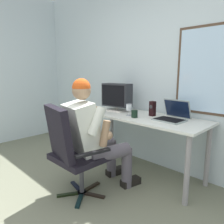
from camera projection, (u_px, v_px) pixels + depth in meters
wall_rear at (177, 68)px, 2.68m from camera, size 5.64×0.08×2.71m
desk at (140, 124)px, 2.73m from camera, size 1.67×0.65×0.76m
office_chair at (71, 147)px, 2.17m from camera, size 0.66×0.60×0.98m
person_seated at (94, 134)px, 2.31m from camera, size 0.61×0.87×1.24m
crt_monitor at (117, 96)px, 3.00m from camera, size 0.43×0.24×0.38m
laptop at (173, 115)px, 2.46m from camera, size 0.34×0.34×0.23m
wine_glass at (129, 108)px, 2.70m from camera, size 0.07×0.07×0.15m
desk_speaker at (152, 109)px, 2.68m from camera, size 0.07×0.07×0.18m
coffee_mug at (134, 114)px, 2.59m from camera, size 0.08×0.08×0.09m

